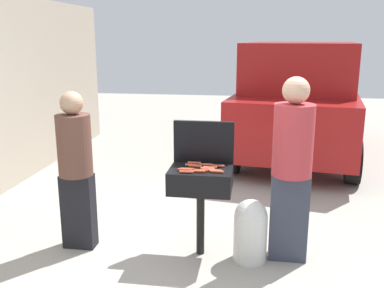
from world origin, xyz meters
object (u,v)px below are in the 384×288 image
hot_dog_14 (185,170)px  parked_minivan (299,99)px  bbq_grill (201,183)px  hot_dog_2 (192,165)px  hot_dog_5 (210,167)px  person_right (292,164)px  hot_dog_1 (215,171)px  hot_dog_12 (217,172)px  hot_dog_13 (218,166)px  propane_tank (250,229)px  hot_dog_6 (187,169)px  hot_dog_7 (207,168)px  hot_dog_4 (206,165)px  hot_dog_11 (201,171)px  hot_dog_0 (198,171)px  hot_dog_3 (208,169)px  hot_dog_9 (194,163)px  person_left (76,165)px  hot_dog_8 (186,172)px  hot_dog_10 (195,166)px

hot_dog_14 → parked_minivan: bearing=71.3°
bbq_grill → hot_dog_2: hot_dog_2 is taller
hot_dog_5 → person_right: (0.76, 0.02, 0.06)m
hot_dog_1 → hot_dog_12: bearing=-55.4°
hot_dog_12 → hot_dog_13: bearing=92.7°
bbq_grill → hot_dog_2: bearing=148.3°
parked_minivan → propane_tank: bearing=87.8°
hot_dog_13 → parked_minivan: (1.11, 3.99, 0.13)m
hot_dog_6 → hot_dog_7: same height
hot_dog_13 → hot_dog_2: bearing=-177.3°
hot_dog_4 → hot_dog_11: bearing=-96.2°
propane_tank → hot_dog_0: bearing=-172.0°
hot_dog_11 → hot_dog_14: same height
hot_dog_1 → hot_dog_3: (-0.06, 0.03, 0.00)m
hot_dog_4 → hot_dog_14: bearing=-131.9°
hot_dog_3 → propane_tank: (0.41, -0.00, -0.58)m
bbq_grill → hot_dog_6: hot_dog_6 is taller
hot_dog_9 → person_left: bearing=-171.8°
hot_dog_14 → person_left: bearing=176.3°
hot_dog_6 → person_right: bearing=6.5°
hot_dog_5 → hot_dog_9: bearing=143.8°
hot_dog_2 → hot_dog_8: size_ratio=1.00×
hot_dog_6 → hot_dog_1: bearing=-2.2°
hot_dog_13 → person_right: size_ratio=0.07×
hot_dog_1 → parked_minivan: bearing=74.9°
hot_dog_10 → person_left: size_ratio=0.08×
hot_dog_5 → person_left: size_ratio=0.08×
hot_dog_13 → person_left: 1.41m
hot_dog_11 → hot_dog_5: bearing=56.7°
hot_dog_6 → hot_dog_14: size_ratio=1.00×
hot_dog_3 → person_left: size_ratio=0.08×
hot_dog_0 → hot_dog_6: same height
hot_dog_7 → hot_dog_12: size_ratio=1.00×
hot_dog_1 → hot_dog_2: bearing=149.3°
hot_dog_2 → propane_tank: bearing=-11.5°
hot_dog_4 → person_right: size_ratio=0.07×
bbq_grill → hot_dog_0: size_ratio=6.81×
hot_dog_4 → propane_tank: (0.45, -0.15, -0.58)m
hot_dog_0 → hot_dog_6: (-0.11, 0.06, 0.00)m
bbq_grill → hot_dog_14: 0.23m
bbq_grill → person_right: 0.88m
hot_dog_11 → person_left: (-1.26, 0.07, -0.03)m
hot_dog_14 → hot_dog_3: bearing=11.7°
propane_tank → hot_dog_9: bearing=161.0°
hot_dog_6 → propane_tank: (0.61, 0.01, -0.58)m
hot_dog_1 → hot_dog_4: size_ratio=1.00×
hot_dog_8 → propane_tank: 0.84m
propane_tank → parked_minivan: size_ratio=0.13×
hot_dog_1 → hot_dog_7: (-0.08, 0.06, 0.00)m
hot_dog_10 → hot_dog_5: bearing=-6.4°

